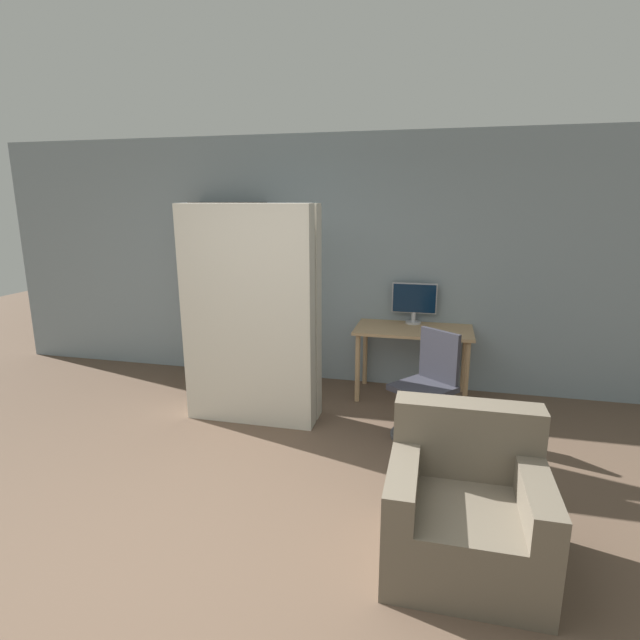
{
  "coord_description": "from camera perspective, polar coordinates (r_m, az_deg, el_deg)",
  "views": [
    {
      "loc": [
        1.21,
        -2.08,
        2.0
      ],
      "look_at": [
        0.28,
        1.79,
        1.05
      ],
      "focal_mm": 28.0,
      "sensor_mm": 36.0,
      "label": 1
    }
  ],
  "objects": [
    {
      "name": "ground_plane",
      "position": [
        3.13,
        -14.37,
        -26.78
      ],
      "size": [
        16.0,
        16.0,
        0.0
      ],
      "primitive_type": "plane",
      "color": "brown"
    },
    {
      "name": "wall_back",
      "position": [
        5.54,
        0.82,
        6.66
      ],
      "size": [
        8.0,
        0.06,
        2.7
      ],
      "color": "gray",
      "rests_on": "ground"
    },
    {
      "name": "desk",
      "position": [
        5.2,
        10.61,
        -2.04
      ],
      "size": [
        1.18,
        0.64,
        0.74
      ],
      "color": "tan",
      "rests_on": "ground"
    },
    {
      "name": "monitor",
      "position": [
        5.34,
        10.72,
        2.2
      ],
      "size": [
        0.47,
        0.16,
        0.43
      ],
      "color": "#B7B7BC",
      "rests_on": "desk"
    },
    {
      "name": "office_chair",
      "position": [
        4.43,
        12.08,
        -8.41
      ],
      "size": [
        0.62,
        0.62,
        0.93
      ],
      "color": "#4C4C51",
      "rests_on": "ground"
    },
    {
      "name": "bookshelf",
      "position": [
        5.84,
        -10.84,
        3.19
      ],
      "size": [
        0.82,
        0.27,
        1.99
      ],
      "color": "#2D2319",
      "rests_on": "ground"
    },
    {
      "name": "mattress_near",
      "position": [
        4.48,
        -8.26,
        0.28
      ],
      "size": [
        1.2,
        0.22,
        1.99
      ],
      "color": "beige",
      "rests_on": "ground"
    },
    {
      "name": "mattress_far",
      "position": [
        4.7,
        -7.17,
        0.92
      ],
      "size": [
        1.2,
        0.2,
        1.99
      ],
      "color": "beige",
      "rests_on": "ground"
    },
    {
      "name": "armchair",
      "position": [
        3.11,
        16.23,
        -19.86
      ],
      "size": [
        0.85,
        0.8,
        0.85
      ],
      "color": "#665B4C",
      "rests_on": "ground"
    }
  ]
}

